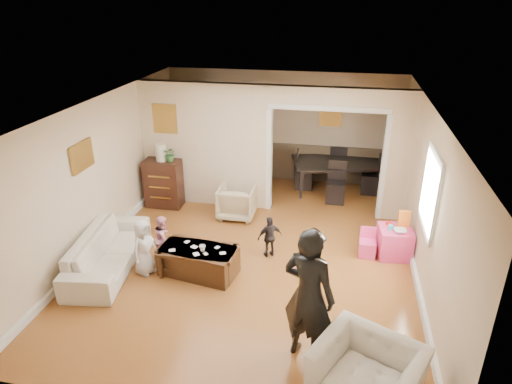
% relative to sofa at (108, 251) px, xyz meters
% --- Properties ---
extents(floor, '(7.00, 7.00, 0.00)m').
position_rel_sofa_xyz_m(floor, '(2.26, 1.00, -0.31)').
color(floor, '#A55B2A').
rests_on(floor, ground).
extents(partition_left, '(2.75, 0.18, 2.60)m').
position_rel_sofa_xyz_m(partition_left, '(0.89, 2.80, 0.99)').
color(partition_left, beige).
rests_on(partition_left, ground).
extents(partition_right, '(0.55, 0.18, 2.60)m').
position_rel_sofa_xyz_m(partition_right, '(4.74, 2.80, 0.99)').
color(partition_right, beige).
rests_on(partition_right, ground).
extents(partition_header, '(2.22, 0.18, 0.35)m').
position_rel_sofa_xyz_m(partition_header, '(3.36, 2.80, 2.12)').
color(partition_header, beige).
rests_on(partition_header, partition_right).
extents(window_pane, '(0.03, 0.95, 1.10)m').
position_rel_sofa_xyz_m(window_pane, '(4.99, 0.60, 1.24)').
color(window_pane, white).
rests_on(window_pane, ground).
extents(framed_art_partition, '(0.45, 0.03, 0.55)m').
position_rel_sofa_xyz_m(framed_art_partition, '(0.06, 2.70, 1.54)').
color(framed_art_partition, brown).
rests_on(framed_art_partition, partition_left).
extents(framed_art_sofa_wall, '(0.03, 0.55, 0.40)m').
position_rel_sofa_xyz_m(framed_art_sofa_wall, '(-0.45, 0.40, 1.49)').
color(framed_art_sofa_wall, brown).
extents(framed_art_alcove, '(0.45, 0.03, 0.55)m').
position_rel_sofa_xyz_m(framed_art_alcove, '(3.36, 4.44, 1.39)').
color(framed_art_alcove, brown).
extents(sofa, '(1.09, 2.20, 0.62)m').
position_rel_sofa_xyz_m(sofa, '(0.00, 0.00, 0.00)').
color(sofa, silver).
rests_on(sofa, ground).
extents(armchair_back, '(0.72, 0.74, 0.67)m').
position_rel_sofa_xyz_m(armchair_back, '(1.67, 2.23, 0.03)').
color(armchair_back, '#C5B388').
rests_on(armchair_back, ground).
extents(armchair_front, '(1.41, 1.35, 0.72)m').
position_rel_sofa_xyz_m(armchair_front, '(4.13, -1.94, 0.05)').
color(armchair_front, silver).
rests_on(armchair_front, ground).
extents(dresser, '(0.75, 0.42, 1.03)m').
position_rel_sofa_xyz_m(dresser, '(0.02, 2.44, 0.21)').
color(dresser, '#361B10').
rests_on(dresser, ground).
extents(table_lamp, '(0.22, 0.22, 0.36)m').
position_rel_sofa_xyz_m(table_lamp, '(0.02, 2.44, 0.90)').
color(table_lamp, beige).
rests_on(table_lamp, dresser).
extents(potted_plant, '(0.28, 0.24, 0.31)m').
position_rel_sofa_xyz_m(potted_plant, '(0.22, 2.44, 0.88)').
color(potted_plant, '#36662D').
rests_on(potted_plant, dresser).
extents(coffee_table, '(1.31, 0.81, 0.46)m').
position_rel_sofa_xyz_m(coffee_table, '(1.52, 0.12, -0.08)').
color(coffee_table, '#3A2312').
rests_on(coffee_table, ground).
extents(coffee_cup, '(0.12, 0.12, 0.10)m').
position_rel_sofa_xyz_m(coffee_cup, '(1.62, 0.07, 0.20)').
color(coffee_cup, silver).
rests_on(coffee_cup, coffee_table).
extents(play_table, '(0.60, 0.60, 0.52)m').
position_rel_sofa_xyz_m(play_table, '(4.68, 1.31, -0.05)').
color(play_table, '#F64089').
rests_on(play_table, ground).
extents(cereal_box, '(0.21, 0.09, 0.30)m').
position_rel_sofa_xyz_m(cereal_box, '(4.80, 1.41, 0.37)').
color(cereal_box, gold).
rests_on(cereal_box, play_table).
extents(cyan_cup, '(0.08, 0.08, 0.08)m').
position_rel_sofa_xyz_m(cyan_cup, '(4.58, 1.26, 0.26)').
color(cyan_cup, '#29D0CF').
rests_on(cyan_cup, play_table).
extents(toy_block, '(0.10, 0.09, 0.05)m').
position_rel_sofa_xyz_m(toy_block, '(4.56, 1.43, 0.24)').
color(toy_block, red).
rests_on(toy_block, play_table).
extents(play_bowl, '(0.23, 0.23, 0.05)m').
position_rel_sofa_xyz_m(play_bowl, '(4.73, 1.19, 0.24)').
color(play_bowl, silver).
rests_on(play_bowl, play_table).
extents(dining_table, '(2.19, 1.57, 0.70)m').
position_rel_sofa_xyz_m(dining_table, '(3.61, 3.99, 0.04)').
color(dining_table, black).
rests_on(dining_table, ground).
extents(adult_person, '(0.78, 0.66, 1.83)m').
position_rel_sofa_xyz_m(adult_person, '(3.41, -1.37, 0.61)').
color(adult_person, black).
rests_on(adult_person, ground).
extents(child_kneel_a, '(0.44, 0.54, 0.95)m').
position_rel_sofa_xyz_m(child_kneel_a, '(0.67, -0.03, 0.17)').
color(child_kneel_a, silver).
rests_on(child_kneel_a, ground).
extents(child_kneel_b, '(0.37, 0.44, 0.82)m').
position_rel_sofa_xyz_m(child_kneel_b, '(0.82, 0.42, 0.10)').
color(child_kneel_b, pink).
rests_on(child_kneel_b, ground).
extents(child_toddler, '(0.47, 0.38, 0.75)m').
position_rel_sofa_xyz_m(child_toddler, '(2.57, 0.87, 0.07)').
color(child_toddler, black).
rests_on(child_toddler, ground).
extents(craft_papers, '(0.94, 0.46, 0.00)m').
position_rel_sofa_xyz_m(craft_papers, '(1.53, 0.09, 0.15)').
color(craft_papers, white).
rests_on(craft_papers, coffee_table).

